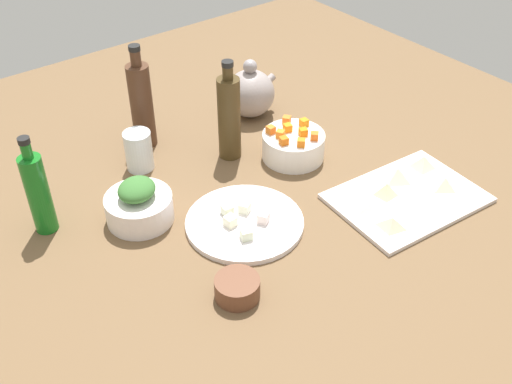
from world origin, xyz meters
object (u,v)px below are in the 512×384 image
object	(u,v)px
bottle_1	(229,117)
bottle_2	(38,192)
plate_tofu	(245,223)
cutting_board	(407,198)
bowl_greens	(139,208)
drinking_glass_0	(139,151)
bowl_small_side	(237,288)
bowl_carrots	(293,146)
teapot	(250,93)
bottle_0	(141,104)

from	to	relation	value
bottle_1	bottle_2	world-z (taller)	bottle_1
plate_tofu	cutting_board	bearing A→B (deg)	-24.52
bowl_greens	drinking_glass_0	bearing A→B (deg)	60.68
bowl_small_side	plate_tofu	bearing A→B (deg)	49.23
bottle_1	drinking_glass_0	xyz separation A→B (cm)	(-19.84, 8.74, -6.00)
cutting_board	bowl_carrots	bearing A→B (deg)	107.49
cutting_board	drinking_glass_0	distance (cm)	62.05
plate_tofu	bowl_small_side	xyz separation A→B (cm)	(-13.07, -15.16, 1.44)
bottle_1	cutting_board	bearing A→B (deg)	-61.96
drinking_glass_0	bowl_small_side	bearing A→B (deg)	-97.57
cutting_board	bowl_greens	size ratio (longest dim) A/B	2.26
teapot	bowl_greens	bearing A→B (deg)	-155.50
bottle_0	bowl_small_side	bearing A→B (deg)	-102.78
bowl_greens	bowl_small_side	bearing A→B (deg)	-83.98
drinking_glass_0	bottle_0	bearing A→B (deg)	53.11
bottle_1	bottle_2	size ratio (longest dim) A/B	1.11
bottle_1	bottle_2	xyz separation A→B (cm)	(-46.08, 1.35, -1.34)
cutting_board	bowl_carrots	size ratio (longest dim) A/B	2.14
cutting_board	teapot	distance (cm)	51.35
drinking_glass_0	teapot	bearing A→B (deg)	6.01
bottle_2	cutting_board	bearing A→B (deg)	-30.81
teapot	bottle_0	size ratio (longest dim) A/B	0.61
bowl_carrots	bottle_0	distance (cm)	37.81
bottle_0	drinking_glass_0	world-z (taller)	bottle_0
bowl_greens	teapot	world-z (taller)	teapot
bowl_small_side	bottle_2	world-z (taller)	bottle_2
cutting_board	bottle_0	bearing A→B (deg)	121.44
bowl_greens	bottle_0	xyz separation A→B (cm)	(15.75, 25.21, 8.23)
bowl_small_side	bottle_0	xyz separation A→B (cm)	(12.56, 55.39, 9.15)
bowl_greens	bottle_0	world-z (taller)	bottle_0
cutting_board	teapot	size ratio (longest dim) A/B	2.02
teapot	drinking_glass_0	xyz separation A→B (cm)	(-35.62, -3.75, -1.70)
bowl_carrots	bottle_0	xyz separation A→B (cm)	(-25.01, 27.20, 8.00)
cutting_board	bowl_small_side	xyz separation A→B (cm)	(-46.47, 0.07, 1.54)
plate_tofu	teapot	xyz separation A→B (cm)	(28.79, 35.55, 5.87)
plate_tofu	drinking_glass_0	size ratio (longest dim) A/B	2.60
bowl_greens	bowl_small_side	distance (cm)	30.37
bowl_greens	teapot	distance (cm)	49.63
plate_tofu	bottle_0	world-z (taller)	bottle_0
bowl_greens	bowl_carrots	distance (cm)	40.80
bottle_0	bottle_1	world-z (taller)	bottle_0
plate_tofu	drinking_glass_0	distance (cm)	32.79
teapot	bottle_2	size ratio (longest dim) A/B	0.71
bowl_small_side	drinking_glass_0	world-z (taller)	drinking_glass_0
plate_tofu	bowl_carrots	xyz separation A→B (cm)	(24.50, 13.02, 2.60)
bottle_1	bowl_carrots	bearing A→B (deg)	-41.13
bowl_carrots	bowl_small_side	world-z (taller)	bowl_carrots
bowl_greens	bottle_0	bearing A→B (deg)	58.00
plate_tofu	bowl_small_side	bearing A→B (deg)	-130.77
bottle_0	bowl_carrots	bearing A→B (deg)	-47.41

